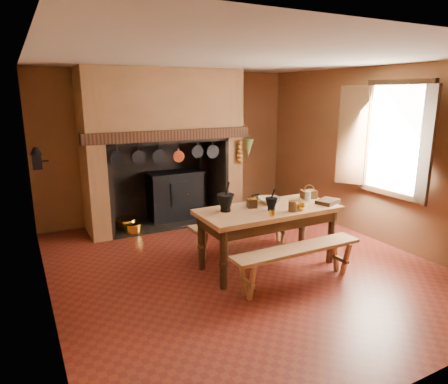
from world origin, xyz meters
name	(u,v)px	position (x,y,z in m)	size (l,w,h in m)	color
floor	(241,265)	(0.00, 0.00, 0.00)	(5.50, 5.50, 0.00)	maroon
ceiling	(243,59)	(0.00, 0.00, 2.80)	(5.50, 5.50, 0.00)	silver
back_wall	(170,145)	(0.00, 2.75, 1.40)	(5.00, 0.02, 2.80)	brown
wall_left	(39,188)	(-2.50, 0.00, 1.40)	(0.02, 5.50, 2.80)	brown
wall_right	(375,155)	(2.50, 0.00, 1.40)	(0.02, 5.50, 2.80)	brown
wall_front	(427,227)	(0.00, -2.75, 1.40)	(5.00, 0.02, 2.80)	brown
chimney_breast	(162,126)	(-0.30, 2.31, 1.81)	(2.95, 0.96, 2.80)	brown
iron_range	(175,195)	(-0.04, 2.45, 0.48)	(1.12, 0.55, 1.60)	black
hearth_pans	(127,225)	(-1.05, 2.22, 0.09)	(0.51, 0.62, 0.20)	gold
hanging_pans	(171,155)	(-0.34, 1.81, 1.36)	(1.92, 0.29, 0.27)	black
onion_string	(240,152)	(1.00, 1.79, 1.33)	(0.12, 0.10, 0.46)	#92601B
herb_bunch	(248,148)	(1.18, 1.79, 1.38)	(0.20, 0.20, 0.35)	#5B6630
window	(390,140)	(2.35, -0.40, 1.70)	(0.39, 1.75, 1.76)	white
wall_coffee_mill	(36,157)	(-2.42, 1.55, 1.52)	(0.23, 0.16, 0.31)	black
work_table	(268,217)	(0.32, -0.19, 0.71)	(1.96, 0.87, 0.85)	tan
bench_front	(297,257)	(0.32, -0.85, 0.38)	(1.80, 0.32, 0.51)	tan
bench_back	(244,227)	(0.32, 0.47, 0.37)	(1.74, 0.30, 0.49)	tan
mortar_large	(226,202)	(-0.28, -0.05, 0.98)	(0.23, 0.23, 0.40)	black
mortar_small	(271,203)	(0.28, -0.30, 0.94)	(0.17, 0.17, 0.29)	black
coffee_grinder	(252,202)	(0.13, -0.06, 0.92)	(0.18, 0.15, 0.19)	#352111
brass_mug_a	(272,213)	(0.15, -0.52, 0.89)	(0.08, 0.08, 0.09)	gold
brass_mug_b	(254,202)	(0.21, 0.02, 0.90)	(0.09, 0.09, 0.10)	gold
mixing_bowl	(269,200)	(0.48, 0.03, 0.89)	(0.32, 0.32, 0.08)	#BCB190
stoneware_crock	(292,206)	(0.51, -0.47, 0.92)	(0.11, 0.11, 0.14)	brown
glass_jar	(308,196)	(1.03, -0.15, 0.92)	(0.08, 0.08, 0.14)	beige
wicker_basket	(309,194)	(1.14, -0.03, 0.92)	(0.25, 0.21, 0.21)	#503418
wooden_tray	(328,202)	(1.19, -0.39, 0.88)	(0.33, 0.23, 0.06)	#352111
brass_cup	(301,207)	(0.64, -0.48, 0.89)	(0.12, 0.12, 0.09)	gold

